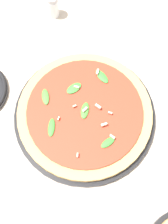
# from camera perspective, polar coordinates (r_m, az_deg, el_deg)

# --- Properties ---
(ground_plane) EXTENTS (6.00, 6.00, 0.00)m
(ground_plane) POSITION_cam_1_polar(r_m,az_deg,el_deg) (0.72, -0.63, -2.67)
(ground_plane) COLOR beige
(pizza_arugula_main) EXTENTS (0.33, 0.33, 0.05)m
(pizza_arugula_main) POSITION_cam_1_polar(r_m,az_deg,el_deg) (0.71, -0.01, -0.37)
(pizza_arugula_main) COLOR black
(pizza_arugula_main) RESTS_ON ground_plane
(shaker_pepper) EXTENTS (0.03, 0.03, 0.07)m
(shaker_pepper) POSITION_cam_1_polar(r_m,az_deg,el_deg) (0.85, -5.76, 18.72)
(shaker_pepper) COLOR silver
(shaker_pepper) RESTS_ON ground_plane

